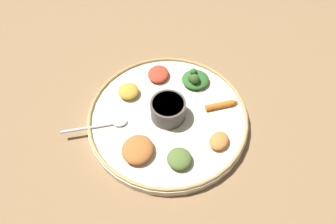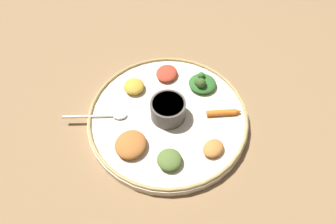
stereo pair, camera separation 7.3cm
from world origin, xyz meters
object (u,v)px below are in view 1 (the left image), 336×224
Objects in this scene: spoon at (105,125)px; greens_pile at (195,79)px; carrot_near_spoon at (222,105)px; center_bowl at (168,109)px.

spoon is 0.25m from greens_pile.
carrot_near_spoon is at bearing 113.52° from spoon.
carrot_near_spoon is (-0.05, 0.12, -0.02)m from center_bowl.
carrot_near_spoon is (-0.11, 0.26, 0.00)m from spoon.
center_bowl is 1.02× the size of greens_pile.
center_bowl reaches higher than spoon.
center_bowl is 0.14m from carrot_near_spoon.
carrot_near_spoon is at bearing 50.48° from greens_pile.
center_bowl is 0.56× the size of spoon.
center_bowl is at bearing -66.41° from carrot_near_spoon.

